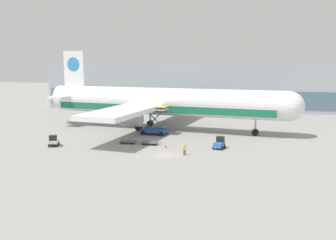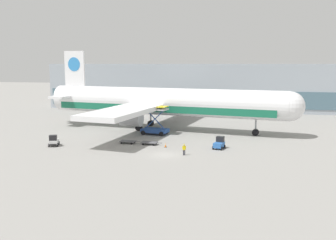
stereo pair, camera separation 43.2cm
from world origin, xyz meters
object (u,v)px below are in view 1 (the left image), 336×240
Objects in this scene: scissor_lift_loader at (155,124)px; baggage_tug_mid at (54,141)px; baggage_tug_foreground at (219,143)px; baggage_dolly_lead at (128,141)px; baggage_dolly_second at (150,143)px; ground_crew_near at (185,149)px; traffic_cone_near at (166,145)px; airplane_main at (159,102)px.

baggage_tug_mid is (-14.58, -14.11, -1.28)m from scissor_lift_loader.
baggage_tug_foreground is 16.30m from baggage_dolly_lead.
ground_crew_near is (7.22, -6.28, 0.66)m from baggage_dolly_second.
baggage_dolly_second is (1.38, -9.71, -1.76)m from scissor_lift_loader.
scissor_lift_loader is 9.97m from baggage_dolly_second.
traffic_cone_near is at bearing 78.84° from baggage_tug_mid.
baggage_tug_foreground and baggage_tug_mid have the same top height.
baggage_tug_foreground reaches higher than baggage_dolly_second.
ground_crew_near is (11.25, -6.49, 0.66)m from baggage_dolly_lead.
baggage_tug_foreground reaches higher than traffic_cone_near.
baggage_tug_mid is at bearing -154.74° from baggage_dolly_lead.
baggage_tug_foreground is 12.27m from baggage_dolly_second.
airplane_main is 21.37× the size of baggage_tug_foreground.
ground_crew_near is at bearing -58.81° from airplane_main.
traffic_cone_near is at bearing -8.04° from baggage_dolly_lead.
baggage_dolly_second is 9.60m from ground_crew_near.
baggage_tug_mid is 12.81m from baggage_dolly_lead.
baggage_tug_mid reaches higher than ground_crew_near.
scissor_lift_loader reaches higher than ground_crew_near.
baggage_tug_mid is at bearing 163.56° from ground_crew_near.
traffic_cone_near is (3.19, -1.36, -0.02)m from baggage_dolly_second.
airplane_main is 16.63m from baggage_dolly_second.
baggage_dolly_lead is (-2.13, -15.40, -5.45)m from airplane_main.
airplane_main reaches higher than ground_crew_near.
baggage_dolly_lead is at bearing 90.90° from baggage_tug_mid.
ground_crew_near is at bearing 65.18° from baggage_tug_mid.
scissor_lift_loader is 17.12m from baggage_tug_foreground.
baggage_dolly_second is at bearing 101.14° from baggage_tug_foreground.
ground_crew_near reaches higher than traffic_cone_near.
baggage_tug_foreground is 0.72× the size of baggage_dolly_lead.
scissor_lift_loader is 18.20m from ground_crew_near.
baggage_tug_foreground is 1.53× the size of ground_crew_near.
airplane_main is 24.95m from baggage_tug_mid.
baggage_tug_foreground is at bearing -28.47° from scissor_lift_loader.
airplane_main is at bearing 124.69° from baggage_tug_mid.
baggage_dolly_lead is 13.00m from ground_crew_near.
traffic_cone_near is (-9.06, -0.79, -0.51)m from baggage_tug_foreground.
baggage_tug_foreground reaches higher than ground_crew_near.
scissor_lift_loader is at bearing 106.49° from ground_crew_near.
scissor_lift_loader reaches higher than baggage_dolly_lead.
baggage_tug_mid is at bearing -116.56° from airplane_main.
scissor_lift_loader is 1.52× the size of baggage_dolly_lead.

